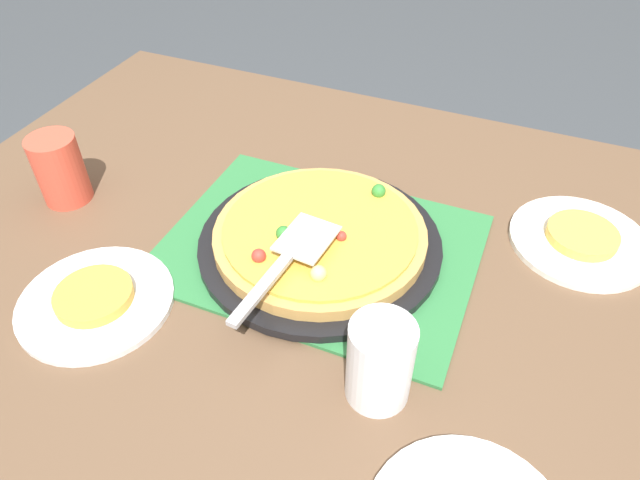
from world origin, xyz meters
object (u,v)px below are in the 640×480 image
Objects in this scene: pizza at (320,234)px; plate_far_right at (96,302)px; cup_near at (60,169)px; pizza_pan at (320,243)px; pizza_server at (287,258)px; cup_far at (380,362)px; plate_near_left at (580,241)px; served_slice_left at (582,235)px; served_slice_right at (94,295)px.

plate_far_right is at bearing 42.18° from pizza.
cup_near is at bearing -41.91° from plate_far_right.
pizza_pan is 0.02m from pizza.
pizza_server is at bearing -151.54° from plate_far_right.
cup_far is at bearing 165.13° from cup_near.
pizza_pan is 0.42m from plate_near_left.
served_slice_left is at bearing -119.09° from cup_far.
pizza is 3.00× the size of served_slice_left.
served_slice_left is 0.47m from pizza_server.
pizza is at bearing -137.82° from plate_far_right.
pizza_pan is 0.34m from plate_far_right.
pizza_server is at bearing 34.89° from plate_near_left.
plate_near_left and plate_far_right have the same top height.
pizza is 1.42× the size of pizza_server.
pizza_server is at bearing 84.57° from pizza_pan.
pizza is 2.75× the size of cup_near.
plate_near_left is at bearing -147.48° from plate_far_right.
pizza_server reaches higher than served_slice_left.
pizza_pan is 0.46m from cup_near.
pizza is at bearing 24.62° from plate_near_left.
pizza_pan is 3.17× the size of cup_near.
cup_near is at bearing -14.87° from cup_far.
cup_near reaches higher than served_slice_left.
plate_near_left is 1.83× the size of cup_far.
served_slice_right is (0.63, 0.40, 0.01)m from plate_near_left.
pizza is 2.75× the size of cup_far.
cup_near is 0.51× the size of pizza_server.
cup_far is at bearing 128.06° from pizza.
plate_far_right is 2.00× the size of served_slice_right.
pizza_pan is at bearing 24.55° from served_slice_left.
served_slice_right is at bearing 2.51° from cup_far.
served_slice_left is at bearing -165.32° from cup_near.
plate_near_left is 1.00× the size of plate_far_right.
served_slice_right is 0.42m from cup_far.
pizza reaches higher than plate_far_right.
served_slice_left is at bearing -155.45° from pizza_pan.
cup_far reaches higher than pizza_server.
cup_near reaches higher than pizza_pan.
pizza reaches higher than served_slice_left.
cup_near is 0.45m from pizza_server.
served_slice_left is 1.00× the size of served_slice_right.
served_slice_right is at bearing 138.09° from cup_near.
pizza_pan is at bearing 24.55° from plate_near_left.
pizza is 1.50× the size of plate_far_right.
pizza_pan is 0.34m from served_slice_right.
cup_near is (0.20, -0.18, 0.04)m from served_slice_right.
served_slice_right is 0.92× the size of cup_near.
served_slice_right is at bearing 32.52° from served_slice_left.
served_slice_right is (0.00, 0.00, 0.01)m from plate_far_right.
pizza is 0.42m from plate_near_left.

